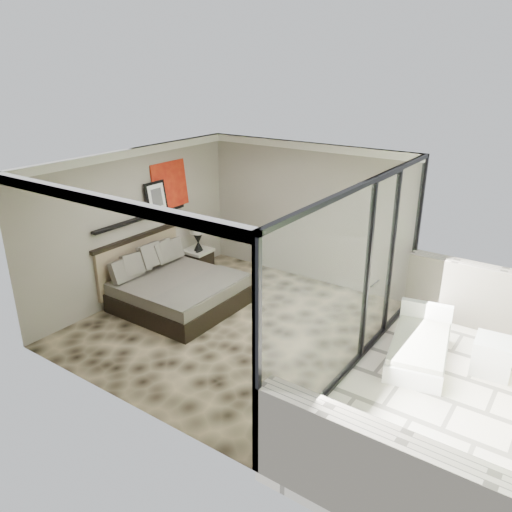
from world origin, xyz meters
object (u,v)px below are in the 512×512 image
Objects in this scene: ottoman at (492,356)px; lounger at (419,347)px; bed at (175,289)px; nightstand at (198,260)px; table_lamp at (198,232)px.

ottoman is 0.30× the size of lounger.
bed is 1.19× the size of lounger.
ottoman is at bearing 3.58° from lounger.
lounger is at bearing 4.16° from nightstand.
bed is at bearing -65.39° from table_lamp.
table_lamp is (0.05, -0.02, 0.65)m from nightstand.
table_lamp is 5.02m from lounger.
table_lamp is at bearing -16.69° from nightstand.
nightstand is (-0.69, 1.43, -0.07)m from bed.
lounger is at bearing -7.04° from table_lamp.
table_lamp is 1.18× the size of ottoman.
ottoman is (5.25, 1.06, -0.07)m from bed.
lounger is (4.28, 0.80, -0.14)m from bed.
table_lamp is 5.94m from ottoman.
nightstand is at bearing 161.27° from lounger.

